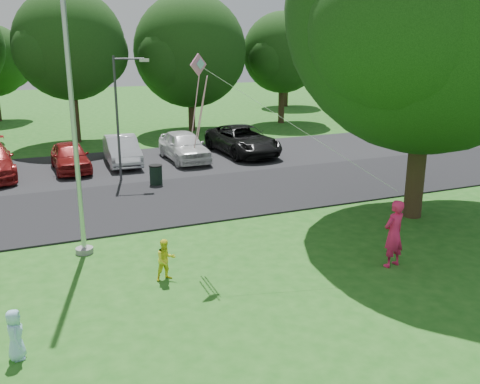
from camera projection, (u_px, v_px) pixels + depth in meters
name	position (u px, v px, depth m)	size (l,w,h in m)	color
ground	(269.00, 307.00, 12.34)	(120.00, 120.00, 0.00)	#216219
park_road	(165.00, 201.00, 20.29)	(60.00, 6.00, 0.06)	black
parking_strip	(130.00, 165.00, 26.04)	(42.00, 7.00, 0.06)	black
flagpole	(72.00, 109.00, 14.29)	(0.50, 0.50, 10.00)	#B7BABF
street_lamp	(122.00, 107.00, 22.40)	(1.47, 0.46, 5.30)	#3F3F44
trash_can	(156.00, 175.00, 22.39)	(0.56, 0.56, 0.89)	black
big_tree	(430.00, 15.00, 16.69)	(9.76, 9.21, 11.51)	#332316
tree_row	(121.00, 43.00, 32.78)	(64.35, 11.94, 10.88)	#332316
horizon_trees	(129.00, 60.00, 42.63)	(77.46, 7.20, 7.02)	#332316
parked_cars	(139.00, 149.00, 26.02)	(14.82, 5.47, 1.49)	maroon
woman	(394.00, 234.00, 14.32)	(0.68, 0.45, 1.87)	#EE1F5F
child_yellow	(166.00, 260.00, 13.60)	(0.53, 0.42, 1.10)	yellow
child_blue	(15.00, 335.00, 10.22)	(0.51, 0.33, 1.03)	#A6DCFF
kite	(204.00, 85.00, 13.92)	(4.78, 2.96, 3.48)	pink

